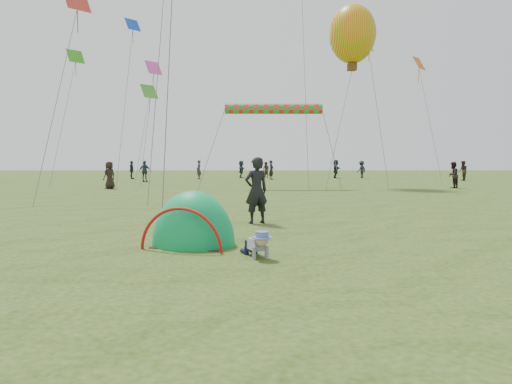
{
  "coord_description": "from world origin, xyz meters",
  "views": [
    {
      "loc": [
        0.75,
        -7.99,
        1.74
      ],
      "look_at": [
        0.88,
        2.56,
        1.0
      ],
      "focal_mm": 32.0,
      "sensor_mm": 36.0,
      "label": 1
    }
  ],
  "objects_px": {
    "crawling_toddler": "(258,243)",
    "standing_adult": "(256,190)",
    "balloon_kite": "(352,38)",
    "popup_tent": "(193,245)"
  },
  "relations": [
    {
      "from": "popup_tent",
      "to": "balloon_kite",
      "type": "relative_size",
      "value": 0.53
    },
    {
      "from": "popup_tent",
      "to": "standing_adult",
      "type": "bearing_deg",
      "value": 82.79
    },
    {
      "from": "standing_adult",
      "to": "crawling_toddler",
      "type": "bearing_deg",
      "value": 66.63
    },
    {
      "from": "popup_tent",
      "to": "standing_adult",
      "type": "relative_size",
      "value": 1.23
    },
    {
      "from": "crawling_toddler",
      "to": "standing_adult",
      "type": "relative_size",
      "value": 0.36
    },
    {
      "from": "popup_tent",
      "to": "balloon_kite",
      "type": "height_order",
      "value": "balloon_kite"
    },
    {
      "from": "popup_tent",
      "to": "standing_adult",
      "type": "height_order",
      "value": "standing_adult"
    },
    {
      "from": "crawling_toddler",
      "to": "balloon_kite",
      "type": "height_order",
      "value": "balloon_kite"
    },
    {
      "from": "crawling_toddler",
      "to": "popup_tent",
      "type": "distance_m",
      "value": 1.8
    },
    {
      "from": "balloon_kite",
      "to": "popup_tent",
      "type": "bearing_deg",
      "value": -110.36
    }
  ]
}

